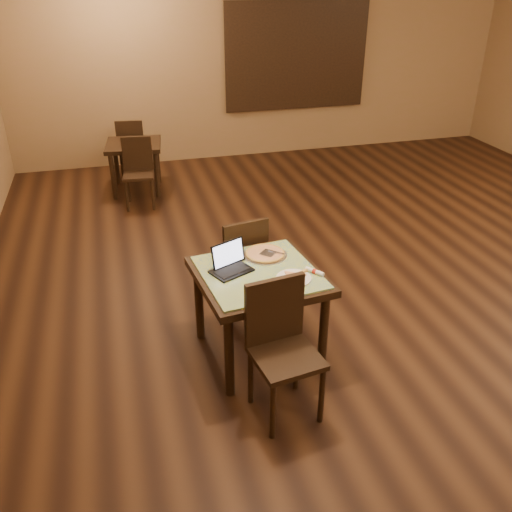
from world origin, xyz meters
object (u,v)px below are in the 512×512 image
object	(u,v)px
laptop	(230,263)
pizza_pan	(265,255)
chair_main_near	(281,341)
other_table_b_chair_near	(138,168)
other_table_b	(134,151)
chair_main_far	(241,260)
tiled_table	(259,283)
other_table_b_chair_far	(131,146)

from	to	relation	value
laptop	pizza_pan	world-z (taller)	laptop
chair_main_near	other_table_b_chair_near	size ratio (longest dim) A/B	1.12
pizza_pan	other_table_b	world-z (taller)	pizza_pan
laptop	other_table_b	size ratio (longest dim) A/B	0.44
chair_main_far	chair_main_near	bearing A→B (deg)	78.14
tiled_table	other_table_b_chair_near	bearing A→B (deg)	94.31
chair_main_near	laptop	size ratio (longest dim) A/B	2.79
tiled_table	other_table_b	size ratio (longest dim) A/B	1.25
tiled_table	chair_main_far	xyz separation A→B (m)	(0.02, 0.62, -0.13)
pizza_pan	other_table_b_chair_near	bearing A→B (deg)	103.61
chair_main_near	other_table_b	size ratio (longest dim) A/B	1.22
other_table_b_chair_far	laptop	bearing A→B (deg)	103.03
tiled_table	other_table_b_chair_near	world-z (taller)	other_table_b_chair_near
other_table_b_chair_far	other_table_b	bearing A→B (deg)	97.84
chair_main_far	laptop	distance (m)	0.63
pizza_pan	other_table_b	distance (m)	3.83
other_table_b	other_table_b_chair_far	distance (m)	0.52
other_table_b	other_table_b_chair_far	size ratio (longest dim) A/B	0.92
other_table_b_chair_near	other_table_b_chair_far	xyz separation A→B (m)	(-0.02, 1.03, 0.00)
chair_main_near	other_table_b	bearing A→B (deg)	89.69
tiled_table	other_table_b	world-z (taller)	tiled_table
chair_main_near	tiled_table	bearing A→B (deg)	80.37
chair_main_far	pizza_pan	bearing A→B (deg)	94.92
other_table_b	chair_main_far	bearing A→B (deg)	-71.67
laptop	other_table_b_chair_near	distance (m)	3.41
other_table_b_chair_far	tiled_table	bearing A→B (deg)	105.41
laptop	chair_main_far	bearing A→B (deg)	43.02
chair_main_far	laptop	xyz separation A→B (m)	(-0.22, -0.52, 0.28)
tiled_table	pizza_pan	size ratio (longest dim) A/B	2.86
chair_main_far	other_table_b_chair_near	world-z (taller)	chair_main_far
pizza_pan	other_table_b_chair_near	distance (m)	3.33
tiled_table	other_table_b_chair_far	world-z (taller)	other_table_b_chair_far
other_table_b	other_table_b_chair_far	xyz separation A→B (m)	(-0.01, 0.52, -0.07)
tiled_table	chair_main_far	bearing A→B (deg)	82.11
pizza_pan	chair_main_far	bearing A→B (deg)	105.48
chair_main_far	other_table_b	xyz separation A→B (m)	(-0.68, 3.36, 0.04)
other_table_b_chair_near	chair_main_far	bearing A→B (deg)	-69.82
other_table_b	laptop	bearing A→B (deg)	-76.29
chair_main_near	other_table_b	distance (m)	4.64
chair_main_far	pizza_pan	xyz separation A→B (m)	(0.10, -0.38, 0.24)
chair_main_near	other_table_b_chair_near	xyz separation A→B (m)	(-0.65, 4.08, -0.06)
other_table_b_chair_near	other_table_b	bearing A→B (deg)	97.84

